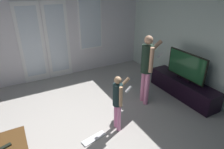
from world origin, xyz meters
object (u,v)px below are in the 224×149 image
(person_adult, at_px, (147,64))
(tv_remote_black, at_px, (4,147))
(tv_stand, at_px, (183,87))
(person_child, at_px, (118,99))
(flat_screen_tv, at_px, (186,66))
(loose_keyboard, at_px, (94,138))

(person_adult, relative_size, tv_remote_black, 8.87)
(tv_stand, distance_m, person_child, 1.97)
(flat_screen_tv, xyz_separation_m, tv_remote_black, (-3.68, -0.39, -0.24))
(person_adult, xyz_separation_m, person_child, (-0.97, -0.48, -0.27))
(tv_stand, bearing_deg, tv_remote_black, -173.94)
(tv_stand, relative_size, person_adult, 1.15)
(flat_screen_tv, height_order, person_child, flat_screen_tv)
(person_adult, xyz_separation_m, loose_keyboard, (-1.46, -0.52, -0.89))
(loose_keyboard, bearing_deg, person_adult, 19.63)
(person_adult, height_order, loose_keyboard, person_adult)
(person_adult, bearing_deg, loose_keyboard, -160.37)
(tv_stand, distance_m, loose_keyboard, 2.43)
(person_child, bearing_deg, tv_stand, 8.00)
(tv_stand, xyz_separation_m, tv_remote_black, (-3.68, -0.39, 0.29))
(tv_remote_black, bearing_deg, person_child, -14.57)
(person_adult, bearing_deg, tv_stand, -12.50)
(tv_stand, height_order, person_child, person_child)
(flat_screen_tv, height_order, loose_keyboard, flat_screen_tv)
(tv_remote_black, bearing_deg, flat_screen_tv, -12.41)
(tv_remote_black, bearing_deg, loose_keyboard, -15.06)
(person_child, relative_size, loose_keyboard, 2.31)
(loose_keyboard, height_order, tv_remote_black, tv_remote_black)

